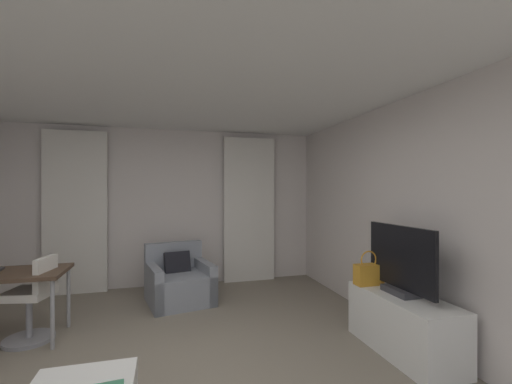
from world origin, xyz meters
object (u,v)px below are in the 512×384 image
(handbag_primary, at_px, (369,274))
(tv_console, at_px, (403,324))
(desk_chair, at_px, (33,303))
(armchair, at_px, (179,283))
(tv_flatscreen, at_px, (400,262))

(handbag_primary, bearing_deg, tv_console, -74.93)
(desk_chair, xyz_separation_m, tv_console, (3.57, -1.24, -0.11))
(tv_console, relative_size, handbag_primary, 3.16)
(armchair, xyz_separation_m, handbag_primary, (1.94, -1.69, 0.41))
(armchair, height_order, desk_chair, desk_chair)
(tv_flatscreen, bearing_deg, tv_console, -90.00)
(tv_flatscreen, bearing_deg, handbag_primary, 106.53)
(tv_console, xyz_separation_m, tv_flatscreen, (0.00, 0.04, 0.59))
(armchair, distance_m, desk_chair, 1.75)
(desk_chair, relative_size, tv_console, 0.76)
(armchair, height_order, handbag_primary, handbag_primary)
(tv_console, bearing_deg, desk_chair, 160.84)
(armchair, xyz_separation_m, tv_flatscreen, (2.05, -2.05, 0.60))
(desk_chair, distance_m, tv_flatscreen, 3.80)
(tv_console, height_order, tv_flatscreen, tv_flatscreen)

